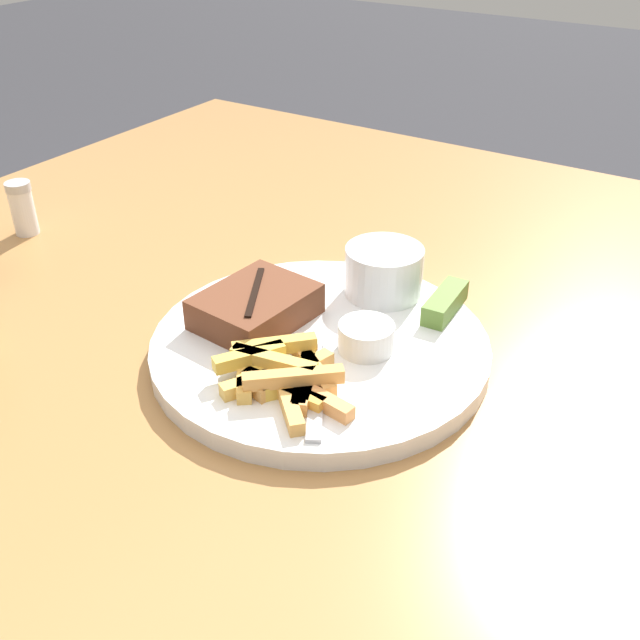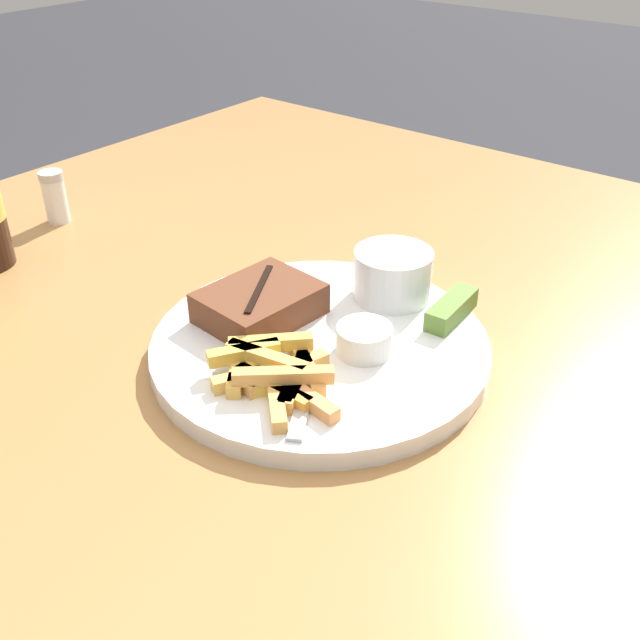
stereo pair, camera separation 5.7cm
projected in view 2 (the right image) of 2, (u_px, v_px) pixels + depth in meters
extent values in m
cube|color=#A87542|center=(320.00, 373.00, 0.70)|extent=(1.22, 1.24, 0.04)
cylinder|color=#A87542|center=(272.00, 301.00, 1.56)|extent=(0.06, 0.06, 0.72)
cylinder|color=white|center=(320.00, 349.00, 0.68)|extent=(0.31, 0.31, 0.01)
cylinder|color=white|center=(320.00, 341.00, 0.68)|extent=(0.31, 0.31, 0.00)
cube|color=brown|center=(260.00, 303.00, 0.70)|extent=(0.11, 0.09, 0.03)
cube|color=black|center=(259.00, 288.00, 0.69)|extent=(0.08, 0.05, 0.00)
cube|color=gold|center=(273.00, 388.00, 0.60)|extent=(0.01, 0.08, 0.01)
cube|color=#EEA856|center=(305.00, 364.00, 0.63)|extent=(0.06, 0.08, 0.01)
cube|color=#EBB250|center=(237.00, 374.00, 0.62)|extent=(0.05, 0.04, 0.01)
cube|color=#E9A65A|center=(295.00, 390.00, 0.60)|extent=(0.05, 0.03, 0.01)
cube|color=#E4B950|center=(263.00, 357.00, 0.62)|extent=(0.02, 0.08, 0.01)
cube|color=gold|center=(244.00, 353.00, 0.63)|extent=(0.06, 0.04, 0.01)
cube|color=#DC9F52|center=(287.00, 373.00, 0.62)|extent=(0.08, 0.03, 0.01)
cube|color=gold|center=(249.00, 364.00, 0.63)|extent=(0.06, 0.07, 0.01)
cube|color=gold|center=(295.00, 379.00, 0.61)|extent=(0.07, 0.04, 0.01)
cube|color=#E8A955|center=(277.00, 410.00, 0.58)|extent=(0.04, 0.04, 0.01)
cube|color=gold|center=(271.00, 343.00, 0.64)|extent=(0.06, 0.06, 0.01)
cube|color=#E39F50|center=(283.00, 376.00, 0.60)|extent=(0.06, 0.07, 0.01)
cube|color=#ECB854|center=(262.00, 377.00, 0.62)|extent=(0.08, 0.05, 0.01)
cube|color=#F09F58|center=(308.00, 399.00, 0.59)|extent=(0.02, 0.06, 0.01)
cylinder|color=white|center=(393.00, 274.00, 0.73)|extent=(0.08, 0.08, 0.05)
cylinder|color=beige|center=(394.00, 258.00, 0.72)|extent=(0.07, 0.07, 0.01)
cylinder|color=silver|center=(364.00, 340.00, 0.65)|extent=(0.05, 0.05, 0.03)
cylinder|color=#B22319|center=(365.00, 330.00, 0.65)|extent=(0.04, 0.04, 0.01)
cube|color=#567A2D|center=(451.00, 309.00, 0.70)|extent=(0.07, 0.03, 0.02)
cube|color=#B7B7BC|center=(304.00, 399.00, 0.60)|extent=(0.09, 0.06, 0.00)
cube|color=#B7B7BC|center=(321.00, 352.00, 0.65)|extent=(0.03, 0.02, 0.00)
cube|color=#B7B7BC|center=(316.00, 352.00, 0.65)|extent=(0.03, 0.02, 0.00)
cube|color=#B7B7BC|center=(311.00, 351.00, 0.66)|extent=(0.03, 0.02, 0.00)
cylinder|color=white|center=(56.00, 201.00, 0.92)|extent=(0.03, 0.03, 0.05)
cylinder|color=#B7B7BC|center=(51.00, 176.00, 0.90)|extent=(0.03, 0.03, 0.01)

